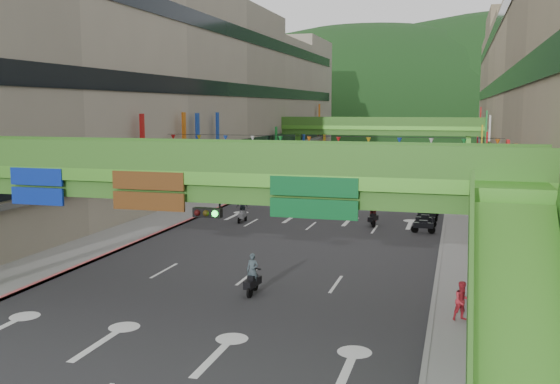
{
  "coord_description": "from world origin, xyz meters",
  "views": [
    {
      "loc": [
        9.9,
        -16.43,
        8.39
      ],
      "look_at": [
        0.0,
        18.0,
        3.5
      ],
      "focal_mm": 40.0,
      "sensor_mm": 36.0,
      "label": 1
    }
  ],
  "objects_px": {
    "car_silver": "(320,169)",
    "car_yellow": "(413,182)",
    "scooter_rider_mid": "(373,210)",
    "overpass_near": "(212,192)",
    "scooter_rider_near": "(253,276)",
    "pedestrian_red": "(463,305)"
  },
  "relations": [
    {
      "from": "overpass_near",
      "to": "car_yellow",
      "type": "relative_size",
      "value": 6.59
    },
    {
      "from": "overpass_near",
      "to": "scooter_rider_near",
      "type": "relative_size",
      "value": 14.89
    },
    {
      "from": "scooter_rider_mid",
      "to": "car_yellow",
      "type": "bearing_deg",
      "value": 86.82
    },
    {
      "from": "overpass_near",
      "to": "car_silver",
      "type": "xyz_separation_m",
      "value": [
        -7.93,
        55.1,
        -4.58
      ]
    },
    {
      "from": "scooter_rider_mid",
      "to": "scooter_rider_near",
      "type": "bearing_deg",
      "value": -99.71
    },
    {
      "from": "scooter_rider_near",
      "to": "scooter_rider_mid",
      "type": "bearing_deg",
      "value": 80.29
    },
    {
      "from": "car_silver",
      "to": "car_yellow",
      "type": "bearing_deg",
      "value": -51.4
    },
    {
      "from": "car_yellow",
      "to": "scooter_rider_near",
      "type": "bearing_deg",
      "value": -94.44
    },
    {
      "from": "overpass_near",
      "to": "scooter_rider_near",
      "type": "distance_m",
      "value": 5.94
    },
    {
      "from": "car_silver",
      "to": "car_yellow",
      "type": "xyz_separation_m",
      "value": [
        12.43,
        -11.57,
        0.1
      ]
    },
    {
      "from": "scooter_rider_near",
      "to": "scooter_rider_mid",
      "type": "xyz_separation_m",
      "value": [
        3.05,
        17.81,
        0.28
      ]
    },
    {
      "from": "car_yellow",
      "to": "pedestrian_red",
      "type": "height_order",
      "value": "pedestrian_red"
    },
    {
      "from": "scooter_rider_mid",
      "to": "car_yellow",
      "type": "xyz_separation_m",
      "value": [
        1.21,
        21.68,
        -0.41
      ]
    },
    {
      "from": "car_yellow",
      "to": "pedestrian_red",
      "type": "xyz_separation_m",
      "value": [
        4.83,
        -40.91,
        0.05
      ]
    },
    {
      "from": "pedestrian_red",
      "to": "scooter_rider_mid",
      "type": "bearing_deg",
      "value": 80.58
    },
    {
      "from": "overpass_near",
      "to": "car_silver",
      "type": "height_order",
      "value": "overpass_near"
    },
    {
      "from": "car_yellow",
      "to": "overpass_near",
      "type": "bearing_deg",
      "value": -94.19
    },
    {
      "from": "overpass_near",
      "to": "scooter_rider_mid",
      "type": "bearing_deg",
      "value": 81.43
    },
    {
      "from": "car_yellow",
      "to": "pedestrian_red",
      "type": "relative_size",
      "value": 2.74
    },
    {
      "from": "overpass_near",
      "to": "car_yellow",
      "type": "height_order",
      "value": "overpass_near"
    },
    {
      "from": "car_silver",
      "to": "car_yellow",
      "type": "relative_size",
      "value": 0.89
    },
    {
      "from": "scooter_rider_mid",
      "to": "car_silver",
      "type": "bearing_deg",
      "value": 108.66
    }
  ]
}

